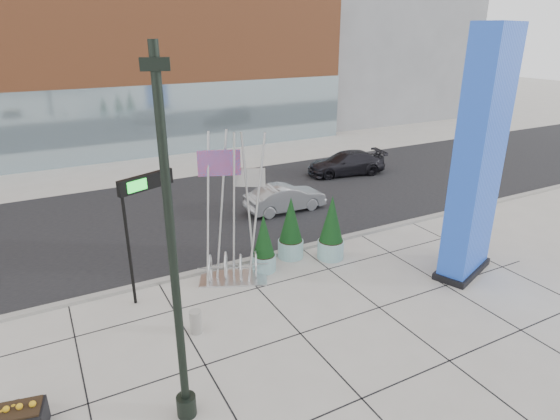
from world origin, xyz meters
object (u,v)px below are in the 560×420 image
lamp_post (176,288)px  car_silver_mid (285,198)px  public_art_sculpture (233,243)px  overhead_street_sign (146,196)px  concrete_bollard (196,322)px  blue_pylon (478,163)px

lamp_post → car_silver_mid: size_ratio=2.06×
public_art_sculpture → car_silver_mid: bearing=70.7°
overhead_street_sign → concrete_bollard: bearing=-100.7°
concrete_bollard → car_silver_mid: car_silver_mid is taller
overhead_street_sign → blue_pylon: bearing=-41.7°
blue_pylon → car_silver_mid: bearing=87.7°
lamp_post → overhead_street_sign: bearing=82.9°
lamp_post → blue_pylon: bearing=9.7°
blue_pylon → car_silver_mid: (-2.84, 8.69, -3.57)m
public_art_sculpture → concrete_bollard: 3.50m
concrete_bollard → car_silver_mid: (7.21, 7.63, 0.31)m
lamp_post → overhead_street_sign: (0.69, 5.51, 0.23)m
concrete_bollard → car_silver_mid: size_ratio=0.18×
public_art_sculpture → blue_pylon: bearing=0.2°
blue_pylon → car_silver_mid: size_ratio=2.16×
blue_pylon → lamp_post: (-11.29, -1.94, -0.81)m
car_silver_mid → concrete_bollard: bearing=136.1°
lamp_post → public_art_sculpture: bearing=57.3°
concrete_bollard → overhead_street_sign: 4.18m
public_art_sculpture → overhead_street_sign: (-2.81, 0.06, 2.22)m
lamp_post → public_art_sculpture: (3.50, 5.45, -1.99)m
lamp_post → public_art_sculpture: size_ratio=1.53×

